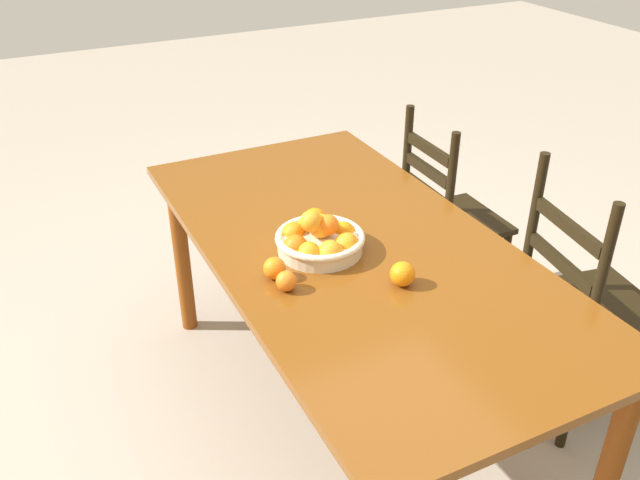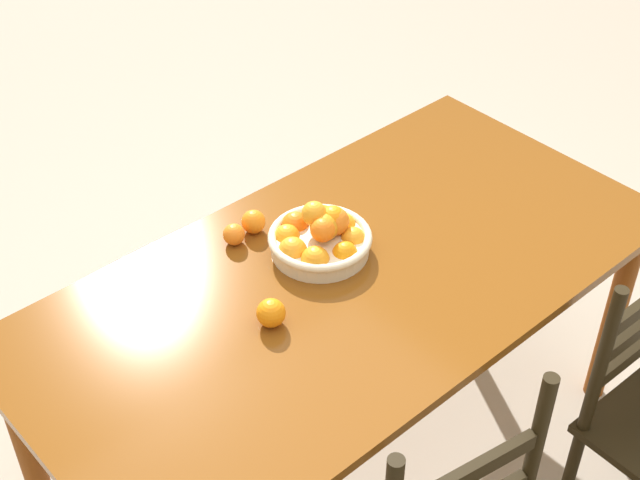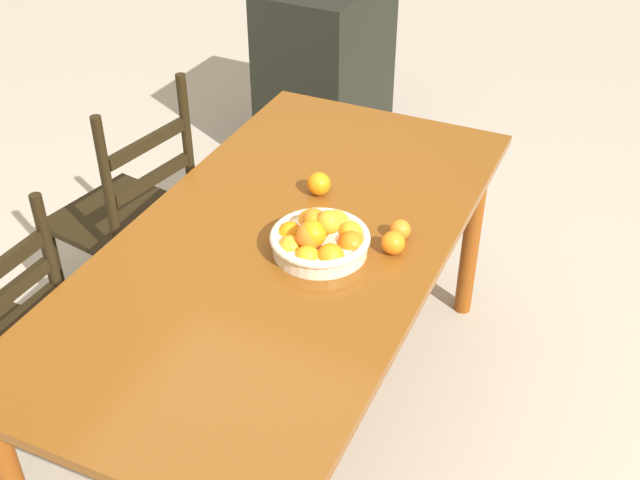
{
  "view_description": "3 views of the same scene",
  "coord_description": "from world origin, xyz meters",
  "px_view_note": "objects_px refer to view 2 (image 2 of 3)",
  "views": [
    {
      "loc": [
        1.66,
        -0.95,
        1.9
      ],
      "look_at": [
        -0.01,
        -0.12,
        0.81
      ],
      "focal_mm": 38.22,
      "sensor_mm": 36.0,
      "label": 1
    },
    {
      "loc": [
        1.27,
        1.32,
        2.39
      ],
      "look_at": [
        -0.01,
        -0.12,
        0.81
      ],
      "focal_mm": 51.09,
      "sensor_mm": 36.0,
      "label": 2
    },
    {
      "loc": [
        -1.71,
        -0.89,
        2.13
      ],
      "look_at": [
        -0.01,
        -0.12,
        0.81
      ],
      "focal_mm": 45.25,
      "sensor_mm": 36.0,
      "label": 3
    }
  ],
  "objects_px": {
    "fruit_bowl": "(320,237)",
    "orange_loose_1": "(253,222)",
    "orange_loose_2": "(234,234)",
    "dining_table": "(346,300)",
    "orange_loose_0": "(271,313)"
  },
  "relations": [
    {
      "from": "orange_loose_0",
      "to": "orange_loose_1",
      "type": "relative_size",
      "value": 1.09
    },
    {
      "from": "fruit_bowl",
      "to": "orange_loose_1",
      "type": "relative_size",
      "value": 4.21
    },
    {
      "from": "orange_loose_2",
      "to": "dining_table",
      "type": "bearing_deg",
      "value": 115.0
    },
    {
      "from": "fruit_bowl",
      "to": "orange_loose_0",
      "type": "distance_m",
      "value": 0.31
    },
    {
      "from": "fruit_bowl",
      "to": "orange_loose_2",
      "type": "height_order",
      "value": "fruit_bowl"
    },
    {
      "from": "dining_table",
      "to": "orange_loose_2",
      "type": "distance_m",
      "value": 0.36
    },
    {
      "from": "fruit_bowl",
      "to": "orange_loose_2",
      "type": "relative_size",
      "value": 4.67
    },
    {
      "from": "fruit_bowl",
      "to": "orange_loose_2",
      "type": "xyz_separation_m",
      "value": [
        0.16,
        -0.18,
        -0.02
      ]
    },
    {
      "from": "dining_table",
      "to": "orange_loose_2",
      "type": "bearing_deg",
      "value": -65.0
    },
    {
      "from": "fruit_bowl",
      "to": "orange_loose_1",
      "type": "bearing_deg",
      "value": -66.29
    },
    {
      "from": "dining_table",
      "to": "orange_loose_1",
      "type": "relative_size",
      "value": 26.66
    },
    {
      "from": "orange_loose_1",
      "to": "orange_loose_2",
      "type": "height_order",
      "value": "orange_loose_1"
    },
    {
      "from": "orange_loose_1",
      "to": "orange_loose_2",
      "type": "relative_size",
      "value": 1.11
    },
    {
      "from": "fruit_bowl",
      "to": "orange_loose_1",
      "type": "height_order",
      "value": "fruit_bowl"
    },
    {
      "from": "orange_loose_0",
      "to": "orange_loose_2",
      "type": "xyz_separation_m",
      "value": [
        -0.13,
        -0.32,
        -0.01
      ]
    }
  ]
}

